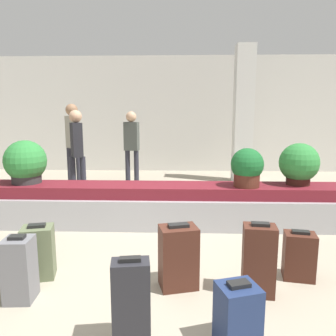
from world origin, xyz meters
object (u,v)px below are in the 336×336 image
object	(u,v)px
suitcase_1	(238,316)
potted_plant_1	(26,163)
suitcase_6	(299,256)
suitcase_3	(178,257)
pillar	(243,115)
suitcase_0	(20,269)
suitcase_5	(131,303)
potted_plant_2	(299,164)
traveler_0	(77,146)
suitcase_2	(259,260)
traveler_2	(73,137)
traveler_1	(132,142)
potted_plant_0	(247,168)
suitcase_4	(39,252)

from	to	relation	value
suitcase_1	potted_plant_1	world-z (taller)	potted_plant_1
suitcase_6	suitcase_3	bearing A→B (deg)	-160.49
pillar	suitcase_0	bearing A→B (deg)	-119.10
suitcase_5	suitcase_1	bearing A→B (deg)	-7.10
suitcase_3	potted_plant_1	xyz separation A→B (m)	(-2.30, 1.83, 0.61)
suitcase_0	potted_plant_2	distance (m)	3.88
suitcase_5	traveler_0	distance (m)	4.44
suitcase_2	traveler_2	world-z (taller)	traveler_2
suitcase_0	traveler_0	distance (m)	3.65
suitcase_5	potted_plant_1	distance (m)	3.36
potted_plant_2	potted_plant_1	bearing A→B (deg)	-179.48
pillar	suitcase_0	xyz separation A→B (m)	(-2.91, -5.23, -1.31)
pillar	suitcase_1	world-z (taller)	pillar
suitcase_3	traveler_0	bearing A→B (deg)	106.71
potted_plant_1	traveler_1	bearing A→B (deg)	64.96
traveler_2	suitcase_3	bearing A→B (deg)	160.23
suitcase_0	potted_plant_1	xyz separation A→B (m)	(-0.90, 2.11, 0.63)
suitcase_1	potted_plant_0	distance (m)	2.65
traveler_0	potted_plant_0	bearing A→B (deg)	-146.29
suitcase_2	suitcase_4	world-z (taller)	suitcase_2
traveler_0	traveler_2	distance (m)	1.02
suitcase_4	suitcase_6	xyz separation A→B (m)	(2.63, 0.07, -0.03)
traveler_0	traveler_2	xyz separation A→B (m)	(-0.38, 0.94, 0.10)
suitcase_0	potted_plant_1	bearing A→B (deg)	109.22
suitcase_1	traveler_1	distance (m)	5.52
suitcase_3	potted_plant_0	bearing A→B (deg)	45.87
pillar	suitcase_4	world-z (taller)	pillar
suitcase_5	potted_plant_2	size ratio (longest dim) A/B	1.10
traveler_1	traveler_2	world-z (taller)	traveler_2
suitcase_1	suitcase_0	bearing A→B (deg)	146.52
suitcase_3	potted_plant_2	distance (m)	2.64
suitcase_4	traveler_0	size ratio (longest dim) A/B	0.33
potted_plant_0	traveler_2	size ratio (longest dim) A/B	0.30
suitcase_0	potted_plant_2	world-z (taller)	potted_plant_2
suitcase_0	traveler_1	size ratio (longest dim) A/B	0.36
potted_plant_1	traveler_2	bearing A→B (deg)	90.95
suitcase_3	traveler_2	size ratio (longest dim) A/B	0.34
pillar	traveler_0	xyz separation A→B (m)	(-3.47, -1.70, -0.58)
suitcase_0	potted_plant_0	bearing A→B (deg)	35.96
suitcase_6	traveler_0	world-z (taller)	traveler_0
potted_plant_1	suitcase_1	bearing A→B (deg)	-44.04
suitcase_4	traveler_1	size ratio (longest dim) A/B	0.33
potted_plant_1	traveler_1	xyz separation A→B (m)	(1.22, 2.61, 0.09)
suitcase_2	traveler_2	xyz separation A→B (m)	(-3.08, 4.30, 0.79)
pillar	suitcase_3	distance (m)	5.34
traveler_1	traveler_0	bearing A→B (deg)	-114.73
pillar	traveler_0	size ratio (longest dim) A/B	1.87
suitcase_0	potted_plant_0	world-z (taller)	potted_plant_0
suitcase_1	suitcase_4	xyz separation A→B (m)	(-1.84, 0.94, 0.03)
pillar	suitcase_6	xyz separation A→B (m)	(-0.29, -4.75, -1.36)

